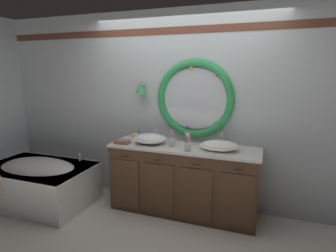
% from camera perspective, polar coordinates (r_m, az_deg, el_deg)
% --- Properties ---
extents(ground_plane, '(14.00, 14.00, 0.00)m').
position_cam_1_polar(ground_plane, '(3.60, 0.26, -18.99)').
color(ground_plane, silver).
extents(back_wall_assembly, '(6.40, 0.26, 2.60)m').
position_cam_1_polar(back_wall_assembly, '(3.68, 3.50, 3.58)').
color(back_wall_assembly, silver).
rests_on(back_wall_assembly, ground_plane).
extents(vanity_counter, '(1.89, 0.59, 0.89)m').
position_cam_1_polar(vanity_counter, '(3.60, 3.18, -11.00)').
color(vanity_counter, brown).
rests_on(vanity_counter, ground_plane).
extents(bathtub, '(1.47, 0.94, 0.64)m').
position_cam_1_polar(bathtub, '(4.27, -25.27, -10.18)').
color(bathtub, white).
rests_on(bathtub, ground_plane).
extents(sink_basin_left, '(0.43, 0.43, 0.13)m').
position_cam_1_polar(sink_basin_left, '(3.57, -3.76, -2.63)').
color(sink_basin_left, white).
rests_on(sink_basin_left, vanity_counter).
extents(sink_basin_right, '(0.46, 0.46, 0.12)m').
position_cam_1_polar(sink_basin_right, '(3.32, 10.58, -4.01)').
color(sink_basin_right, white).
rests_on(sink_basin_right, vanity_counter).
extents(faucet_set_left, '(0.23, 0.13, 0.15)m').
position_cam_1_polar(faucet_set_left, '(3.76, -2.43, -1.97)').
color(faucet_set_left, silver).
rests_on(faucet_set_left, vanity_counter).
extents(faucet_set_right, '(0.21, 0.12, 0.18)m').
position_cam_1_polar(faucet_set_right, '(3.53, 11.18, -2.94)').
color(faucet_set_right, silver).
rests_on(faucet_set_right, vanity_counter).
extents(toothbrush_holder_left, '(0.08, 0.08, 0.23)m').
position_cam_1_polar(toothbrush_holder_left, '(3.42, 0.81, -3.34)').
color(toothbrush_holder_left, silver).
rests_on(toothbrush_holder_left, vanity_counter).
extents(toothbrush_holder_right, '(0.09, 0.09, 0.22)m').
position_cam_1_polar(toothbrush_holder_right, '(3.26, 4.05, -4.12)').
color(toothbrush_holder_right, silver).
rests_on(toothbrush_holder_right, vanity_counter).
extents(soap_dispenser, '(0.05, 0.06, 0.15)m').
position_cam_1_polar(soap_dispenser, '(3.52, 4.33, -2.79)').
color(soap_dispenser, pink).
rests_on(soap_dispenser, vanity_counter).
extents(folded_hand_towel, '(0.20, 0.12, 0.05)m').
position_cam_1_polar(folded_hand_towel, '(3.61, -9.44, -3.27)').
color(folded_hand_towel, '#936B56').
rests_on(folded_hand_towel, vanity_counter).
extents(toiletry_basket, '(0.13, 0.11, 0.12)m').
position_cam_1_polar(toiletry_basket, '(3.89, -6.54, -1.99)').
color(toiletry_basket, beige).
rests_on(toiletry_basket, vanity_counter).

